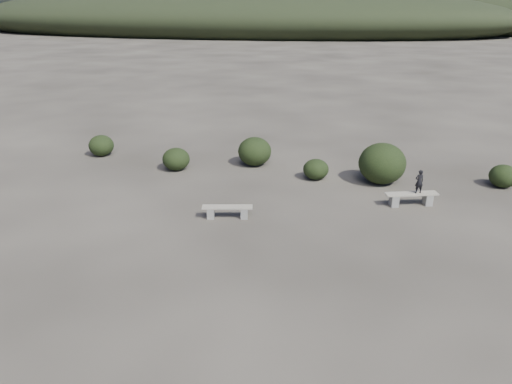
# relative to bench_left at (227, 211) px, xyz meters

# --- Properties ---
(ground) EXTENTS (1200.00, 1200.00, 0.00)m
(ground) POSITION_rel_bench_left_xyz_m (1.47, -3.78, -0.25)
(ground) COLOR #302B25
(ground) RESTS_ON ground
(bench_left) EXTENTS (1.67, 0.69, 0.41)m
(bench_left) POSITION_rel_bench_left_xyz_m (0.00, 0.00, 0.00)
(bench_left) COLOR slate
(bench_left) RESTS_ON ground
(bench_right) EXTENTS (1.84, 0.91, 0.45)m
(bench_right) POSITION_rel_bench_left_xyz_m (5.91, 2.36, 0.03)
(bench_right) COLOR slate
(bench_right) RESTS_ON ground
(seated_person) EXTENTS (0.35, 0.30, 0.83)m
(seated_person) POSITION_rel_bench_left_xyz_m (6.12, 2.42, 0.62)
(seated_person) COLOR black
(seated_person) RESTS_ON bench_right
(shrub_a) EXTENTS (1.13, 1.13, 0.92)m
(shrub_a) POSITION_rel_bench_left_xyz_m (-3.35, 4.26, 0.21)
(shrub_a) COLOR black
(shrub_a) RESTS_ON ground
(shrub_b) EXTENTS (1.42, 1.42, 1.21)m
(shrub_b) POSITION_rel_bench_left_xyz_m (-0.30, 5.56, 0.36)
(shrub_b) COLOR black
(shrub_b) RESTS_ON ground
(shrub_c) EXTENTS (1.01, 1.01, 0.81)m
(shrub_c) POSITION_rel_bench_left_xyz_m (2.43, 4.34, 0.16)
(shrub_c) COLOR black
(shrub_c) RESTS_ON ground
(shrub_d) EXTENTS (1.79, 1.79, 1.57)m
(shrub_d) POSITION_rel_bench_left_xyz_m (4.94, 4.45, 0.54)
(shrub_d) COLOR black
(shrub_d) RESTS_ON ground
(shrub_e) EXTENTS (1.04, 1.04, 0.86)m
(shrub_e) POSITION_rel_bench_left_xyz_m (9.43, 4.95, 0.18)
(shrub_e) COLOR black
(shrub_e) RESTS_ON ground
(shrub_f) EXTENTS (1.11, 1.11, 0.94)m
(shrub_f) POSITION_rel_bench_left_xyz_m (-7.37, 5.44, 0.22)
(shrub_f) COLOR black
(shrub_f) RESTS_ON ground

